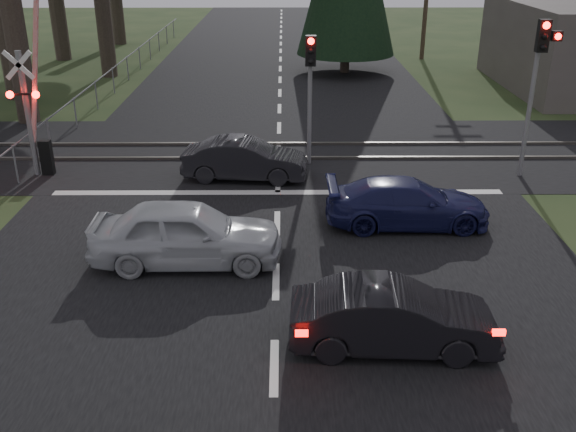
{
  "coord_description": "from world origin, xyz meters",
  "views": [
    {
      "loc": [
        0.17,
        -9.09,
        6.86
      ],
      "look_at": [
        0.26,
        3.56,
        1.3
      ],
      "focal_mm": 40.0,
      "sensor_mm": 36.0,
      "label": 1
    }
  ],
  "objects_px": {
    "traffic_signal_right": "(539,69)",
    "silver_car": "(186,233)",
    "dark_hatchback": "(393,318)",
    "traffic_signal_center": "(310,78)",
    "dark_car_far": "(245,160)",
    "blue_sedan": "(407,203)",
    "crossing_signal": "(35,110)"
  },
  "relations": [
    {
      "from": "blue_sedan",
      "to": "dark_hatchback",
      "type": "bearing_deg",
      "value": 167.03
    },
    {
      "from": "traffic_signal_center",
      "to": "dark_hatchback",
      "type": "relative_size",
      "value": 1.11
    },
    {
      "from": "silver_car",
      "to": "blue_sedan",
      "type": "distance_m",
      "value": 5.71
    },
    {
      "from": "traffic_signal_right",
      "to": "dark_hatchback",
      "type": "height_order",
      "value": "traffic_signal_right"
    },
    {
      "from": "silver_car",
      "to": "dark_hatchback",
      "type": "bearing_deg",
      "value": -128.95
    },
    {
      "from": "blue_sedan",
      "to": "silver_car",
      "type": "bearing_deg",
      "value": 110.67
    },
    {
      "from": "traffic_signal_right",
      "to": "silver_car",
      "type": "distance_m",
      "value": 11.36
    },
    {
      "from": "crossing_signal",
      "to": "traffic_signal_center",
      "type": "relative_size",
      "value": 1.7
    },
    {
      "from": "traffic_signal_center",
      "to": "silver_car",
      "type": "distance_m",
      "value": 7.69
    },
    {
      "from": "traffic_signal_center",
      "to": "blue_sedan",
      "type": "bearing_deg",
      "value": -63.83
    },
    {
      "from": "silver_car",
      "to": "dark_car_far",
      "type": "distance_m",
      "value": 5.56
    },
    {
      "from": "dark_car_far",
      "to": "blue_sedan",
      "type": "bearing_deg",
      "value": -122.97
    },
    {
      "from": "traffic_signal_center",
      "to": "dark_car_far",
      "type": "xyz_separation_m",
      "value": [
        -2.0,
        -1.3,
        -2.19
      ]
    },
    {
      "from": "traffic_signal_center",
      "to": "dark_car_far",
      "type": "height_order",
      "value": "traffic_signal_center"
    },
    {
      "from": "blue_sedan",
      "to": "traffic_signal_right",
      "type": "bearing_deg",
      "value": -50.46
    },
    {
      "from": "silver_car",
      "to": "dark_car_far",
      "type": "xyz_separation_m",
      "value": [
        1.01,
        5.46,
        -0.11
      ]
    },
    {
      "from": "crossing_signal",
      "to": "silver_car",
      "type": "xyz_separation_m",
      "value": [
        5.26,
        -5.88,
        -1.33
      ]
    },
    {
      "from": "crossing_signal",
      "to": "traffic_signal_right",
      "type": "xyz_separation_m",
      "value": [
        14.82,
        -0.31,
        1.26
      ]
    },
    {
      "from": "traffic_signal_right",
      "to": "blue_sedan",
      "type": "bearing_deg",
      "value": -140.19
    },
    {
      "from": "dark_hatchback",
      "to": "silver_car",
      "type": "bearing_deg",
      "value": 53.86
    },
    {
      "from": "traffic_signal_right",
      "to": "silver_car",
      "type": "bearing_deg",
      "value": -149.8
    },
    {
      "from": "dark_car_far",
      "to": "traffic_signal_center",
      "type": "bearing_deg",
      "value": -51.48
    },
    {
      "from": "dark_hatchback",
      "to": "dark_car_far",
      "type": "distance_m",
      "value": 9.31
    },
    {
      "from": "crossing_signal",
      "to": "traffic_signal_right",
      "type": "distance_m",
      "value": 14.88
    },
    {
      "from": "traffic_signal_center",
      "to": "dark_hatchback",
      "type": "bearing_deg",
      "value": -83.67
    },
    {
      "from": "crossing_signal",
      "to": "blue_sedan",
      "type": "xyz_separation_m",
      "value": [
        10.6,
        -3.83,
        -1.46
      ]
    },
    {
      "from": "dark_hatchback",
      "to": "traffic_signal_center",
      "type": "bearing_deg",
      "value": 8.88
    },
    {
      "from": "crossing_signal",
      "to": "traffic_signal_right",
      "type": "height_order",
      "value": "crossing_signal"
    },
    {
      "from": "traffic_signal_right",
      "to": "dark_hatchback",
      "type": "bearing_deg",
      "value": -121.47
    },
    {
      "from": "silver_car",
      "to": "crossing_signal",
      "type": "bearing_deg",
      "value": 41.58
    },
    {
      "from": "dark_hatchback",
      "to": "silver_car",
      "type": "distance_m",
      "value": 5.29
    },
    {
      "from": "traffic_signal_right",
      "to": "dark_car_far",
      "type": "bearing_deg",
      "value": -179.33
    }
  ]
}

